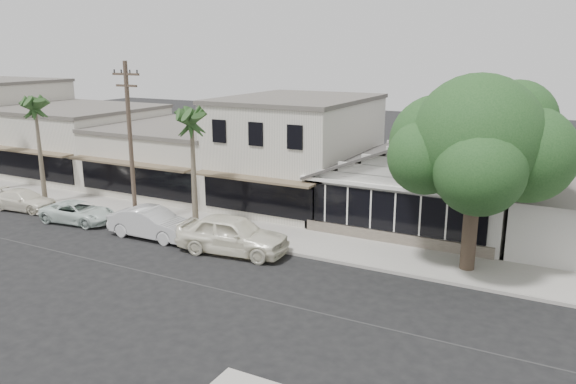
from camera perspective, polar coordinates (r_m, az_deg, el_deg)
The scene contains 14 objects.
ground at distance 23.71m, azimuth -7.54°, elevation -9.66°, with size 140.00×140.00×0.00m, color black.
sidewalk_north at distance 33.34m, azimuth -12.11°, elevation -2.59°, with size 90.00×3.50×0.15m, color #9E9991.
corner_shop at distance 31.78m, azimuth 13.06°, elevation 1.27°, with size 10.40×8.60×5.10m.
row_building_near at distance 35.38m, azimuth 0.96°, elevation 4.00°, with size 8.00×10.00×6.50m, color silver.
row_building_midnear at distance 40.40m, azimuth -10.53°, elevation 3.39°, with size 10.00×10.00×4.20m, color beige.
row_building_midfar at distance 47.50m, azimuth -20.59°, elevation 4.82°, with size 11.00×10.00×5.00m, color silver.
utility_pole at distance 31.83m, azimuth -15.73°, elevation 5.11°, with size 1.80×0.24×9.00m.
car_0 at distance 27.19m, azimuth -5.66°, elevation -4.30°, with size 2.21×5.50×1.87m, color white.
car_1 at distance 30.14m, azimuth -13.67°, elevation -3.08°, with size 1.66×4.77×1.57m, color silver.
car_2 at distance 33.99m, azimuth -20.51°, elevation -1.94°, with size 2.01×4.36×1.21m, color silver.
car_3 at distance 37.95m, azimuth -25.27°, elevation -0.75°, with size 1.74×4.28×1.24m, color white.
shade_tree at distance 25.14m, azimuth 18.60°, elevation 4.71°, with size 7.82×7.07×8.68m.
palm_east at distance 29.80m, azimuth -9.78°, elevation 7.14°, with size 2.86×2.86×7.01m.
palm_mid at distance 37.79m, azimuth -24.31°, elevation 7.81°, with size 2.88×2.88×7.15m.
Camera 1 is at (12.75, -17.55, 9.58)m, focal length 35.00 mm.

